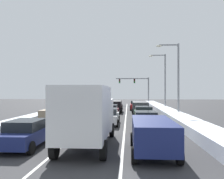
% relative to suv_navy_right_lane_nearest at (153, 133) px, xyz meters
% --- Properties ---
extents(ground_plane, '(126.16, 126.16, 0.00)m').
position_rel_suv_navy_right_lane_nearest_xyz_m(ground_plane, '(-3.20, 13.13, -1.02)').
color(ground_plane, '#333335').
extents(lane_stripe_between_right_lane_and_center_lane, '(0.14, 53.37, 0.01)m').
position_rel_suv_navy_right_lane_nearest_xyz_m(lane_stripe_between_right_lane_and_center_lane, '(-1.50, 17.98, -1.01)').
color(lane_stripe_between_right_lane_and_center_lane, silver).
rests_on(lane_stripe_between_right_lane_and_center_lane, ground).
extents(lane_stripe_between_center_lane_and_left_lane, '(0.14, 53.37, 0.01)m').
position_rel_suv_navy_right_lane_nearest_xyz_m(lane_stripe_between_center_lane_and_left_lane, '(-4.90, 17.98, -1.01)').
color(lane_stripe_between_center_lane_and_left_lane, silver).
rests_on(lane_stripe_between_center_lane_and_left_lane, ground).
extents(snow_bank_right_shoulder, '(2.03, 53.37, 0.76)m').
position_rel_suv_navy_right_lane_nearest_xyz_m(snow_bank_right_shoulder, '(3.80, 17.98, -0.63)').
color(snow_bank_right_shoulder, silver).
rests_on(snow_bank_right_shoulder, ground).
extents(snow_bank_left_shoulder, '(1.47, 53.37, 0.83)m').
position_rel_suv_navy_right_lane_nearest_xyz_m(snow_bank_left_shoulder, '(-10.20, 17.98, -0.60)').
color(snow_bank_left_shoulder, silver).
rests_on(snow_bank_left_shoulder, ground).
extents(suv_navy_right_lane_nearest, '(2.16, 4.90, 1.67)m').
position_rel_suv_navy_right_lane_nearest_xyz_m(suv_navy_right_lane_nearest, '(0.00, 0.00, 0.00)').
color(suv_navy_right_lane_nearest, navy).
rests_on(suv_navy_right_lane_nearest, ground).
extents(sedan_tan_right_lane_second, '(2.00, 4.50, 1.51)m').
position_rel_suv_navy_right_lane_nearest_xyz_m(sedan_tan_right_lane_second, '(0.16, 6.92, -0.25)').
color(sedan_tan_right_lane_second, '#937F60').
rests_on(sedan_tan_right_lane_second, ground).
extents(sedan_green_right_lane_third, '(2.00, 4.50, 1.51)m').
position_rel_suv_navy_right_lane_nearest_xyz_m(sedan_green_right_lane_third, '(0.38, 12.92, -0.25)').
color(sedan_green_right_lane_third, '#1E5633').
rests_on(sedan_green_right_lane_third, ground).
extents(suv_charcoal_right_lane_fourth, '(2.16, 4.90, 1.67)m').
position_rel_suv_navy_right_lane_nearest_xyz_m(suv_charcoal_right_lane_fourth, '(0.36, 19.67, 0.00)').
color(suv_charcoal_right_lane_fourth, '#38383D').
rests_on(suv_charcoal_right_lane_fourth, ground).
extents(sedan_red_right_lane_fifth, '(2.00, 4.50, 1.51)m').
position_rel_suv_navy_right_lane_nearest_xyz_m(sedan_red_right_lane_fifth, '(0.05, 26.82, -0.25)').
color(sedan_red_right_lane_fifth, maroon).
rests_on(sedan_red_right_lane_fifth, ground).
extents(box_truck_center_lane_nearest, '(2.53, 7.20, 3.36)m').
position_rel_suv_navy_right_lane_nearest_xyz_m(box_truck_center_lane_nearest, '(-3.45, 1.15, 0.88)').
color(box_truck_center_lane_nearest, silver).
rests_on(box_truck_center_lane_nearest, ground).
extents(sedan_silver_center_lane_second, '(2.00, 4.50, 1.51)m').
position_rel_suv_navy_right_lane_nearest_xyz_m(sedan_silver_center_lane_second, '(-3.06, 9.91, -0.25)').
color(sedan_silver_center_lane_second, '#B7BABF').
rests_on(sedan_silver_center_lane_second, ground).
extents(sedan_maroon_center_lane_third, '(2.00, 4.50, 1.51)m').
position_rel_suv_navy_right_lane_nearest_xyz_m(sedan_maroon_center_lane_third, '(-3.32, 15.56, -0.25)').
color(sedan_maroon_center_lane_third, maroon).
rests_on(sedan_maroon_center_lane_third, ground).
extents(suv_black_center_lane_fourth, '(2.16, 4.90, 1.67)m').
position_rel_suv_navy_right_lane_nearest_xyz_m(suv_black_center_lane_fourth, '(-3.20, 22.60, 0.00)').
color(suv_black_center_lane_fourth, black).
rests_on(suv_black_center_lane_fourth, ground).
extents(sedan_gray_center_lane_fifth, '(2.00, 4.50, 1.51)m').
position_rel_suv_navy_right_lane_nearest_xyz_m(sedan_gray_center_lane_fifth, '(-3.26, 29.67, -0.25)').
color(sedan_gray_center_lane_fifth, slate).
rests_on(sedan_gray_center_lane_fifth, ground).
extents(sedan_navy_left_lane_nearest, '(2.00, 4.50, 1.51)m').
position_rel_suv_navy_right_lane_nearest_xyz_m(sedan_navy_left_lane_nearest, '(-6.84, 0.93, -0.25)').
color(sedan_navy_left_lane_nearest, navy).
rests_on(sedan_navy_left_lane_nearest, ground).
extents(suv_tan_left_lane_second, '(2.16, 4.90, 1.67)m').
position_rel_suv_navy_right_lane_nearest_xyz_m(suv_tan_left_lane_second, '(-6.84, 7.41, 0.00)').
color(suv_tan_left_lane_second, '#937F60').
rests_on(suv_tan_left_lane_second, ground).
extents(suv_green_left_lane_third, '(2.16, 4.90, 1.67)m').
position_rel_suv_navy_right_lane_nearest_xyz_m(suv_green_left_lane_third, '(-6.70, 14.78, 0.00)').
color(suv_green_left_lane_third, '#1E5633').
rests_on(suv_green_left_lane_third, ground).
extents(suv_charcoal_left_lane_fourth, '(2.16, 4.90, 1.67)m').
position_rel_suv_navy_right_lane_nearest_xyz_m(suv_charcoal_left_lane_fourth, '(-6.55, 22.01, 0.00)').
color(suv_charcoal_left_lane_fourth, '#38383D').
rests_on(suv_charcoal_left_lane_fourth, ground).
extents(sedan_red_left_lane_fifth, '(2.00, 4.50, 1.51)m').
position_rel_suv_navy_right_lane_nearest_xyz_m(sedan_red_left_lane_fifth, '(-6.77, 28.88, -0.25)').
color(sedan_red_left_lane_fifth, maroon).
rests_on(sedan_red_left_lane_fifth, ground).
extents(traffic_light_gantry, '(7.54, 0.47, 6.20)m').
position_rel_suv_navy_right_lane_nearest_xyz_m(traffic_light_gantry, '(1.07, 42.23, 3.48)').
color(traffic_light_gantry, slate).
rests_on(traffic_light_gantry, ground).
extents(street_lamp_right_near, '(2.66, 0.36, 8.55)m').
position_rel_suv_navy_right_lane_nearest_xyz_m(street_lamp_right_near, '(4.18, 15.56, 4.07)').
color(street_lamp_right_near, gray).
rests_on(street_lamp_right_near, ground).
extents(street_lamp_right_mid, '(2.66, 0.36, 8.84)m').
position_rel_suv_navy_right_lane_nearest_xyz_m(street_lamp_right_mid, '(4.19, 25.26, 4.22)').
color(street_lamp_right_mid, gray).
rests_on(street_lamp_right_mid, ground).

